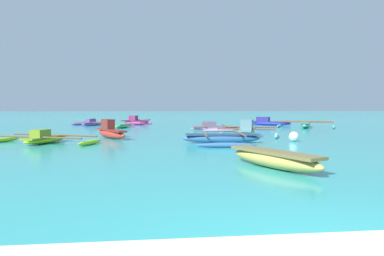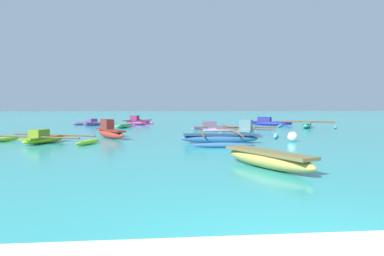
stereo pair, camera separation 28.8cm
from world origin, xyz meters
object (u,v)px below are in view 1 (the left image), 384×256
object	(u,v)px
moored_boat_4	(306,124)
moored_boat_5	(45,139)
moored_boat_3	(123,126)
moored_boat_10	(248,131)
moored_boat_7	(268,122)
moored_boat_9	(274,158)
moored_boat_8	(214,127)
moored_boat_1	(221,138)
moored_boat_6	(93,123)
mooring_buoy_0	(294,137)
moored_boat_2	(136,122)
moored_boat_0	(110,131)

from	to	relation	value
moored_boat_4	moored_boat_5	bearing A→B (deg)	148.51
moored_boat_3	moored_boat_10	world-z (taller)	moored_boat_10
moored_boat_7	moored_boat_9	world-z (taller)	moored_boat_7
moored_boat_7	moored_boat_9	size ratio (longest dim) A/B	1.13
moored_boat_3	moored_boat_8	size ratio (longest dim) A/B	0.73
moored_boat_1	moored_boat_10	xyz separation A→B (m)	(2.01, 3.07, 0.09)
moored_boat_1	moored_boat_6	world-z (taller)	moored_boat_6
moored_boat_10	moored_boat_1	bearing A→B (deg)	167.63
moored_boat_8	mooring_buoy_0	bearing A→B (deg)	-72.84
moored_boat_6	moored_boat_5	bearing A→B (deg)	-149.28
moored_boat_4	moored_boat_5	size ratio (longest dim) A/B	0.94
moored_boat_2	moored_boat_6	bearing A→B (deg)	-148.61
moored_boat_3	moored_boat_6	bearing A→B (deg)	62.34
moored_boat_2	moored_boat_9	distance (m)	21.89
moored_boat_10	mooring_buoy_0	bearing A→B (deg)	-130.55
moored_boat_3	moored_boat_8	xyz separation A→B (m)	(6.37, -3.45, 0.03)
mooring_buoy_0	moored_boat_9	bearing A→B (deg)	-116.64
moored_boat_8	moored_boat_10	bearing A→B (deg)	-79.55
moored_boat_1	moored_boat_4	distance (m)	13.48
moored_boat_9	moored_boat_3	bearing A→B (deg)	173.18
moored_boat_8	moored_boat_9	world-z (taller)	moored_boat_8
moored_boat_3	moored_boat_6	size ratio (longest dim) A/B	0.62
moored_boat_4	mooring_buoy_0	distance (m)	11.22
moored_boat_0	moored_boat_3	distance (m)	8.48
moored_boat_0	moored_boat_3	xyz separation A→B (m)	(-0.17, 8.48, -0.17)
moored_boat_6	moored_boat_9	size ratio (longest dim) A/B	1.25
moored_boat_10	moored_boat_7	bearing A→B (deg)	-2.65
moored_boat_0	moored_boat_5	xyz separation A→B (m)	(-2.50, -2.25, -0.13)
moored_boat_5	moored_boat_10	world-z (taller)	moored_boat_10
moored_boat_9	moored_boat_2	bearing A→B (deg)	168.34
moored_boat_10	moored_boat_0	bearing A→B (deg)	110.90
moored_boat_6	moored_boat_10	world-z (taller)	moored_boat_10
moored_boat_9	moored_boat_0	bearing A→B (deg)	-173.82
moored_boat_3	moored_boat_4	xyz separation A→B (m)	(13.84, -1.12, 0.06)
moored_boat_5	moored_boat_6	bearing A→B (deg)	24.18
moored_boat_6	mooring_buoy_0	xyz separation A→B (m)	(11.53, -14.60, 0.04)
moored_boat_9	mooring_buoy_0	xyz separation A→B (m)	(3.24, 6.46, -0.02)
moored_boat_0	moored_boat_6	xyz separation A→B (m)	(-2.96, 11.97, -0.14)
moored_boat_3	moored_boat_10	distance (m)	11.18
moored_boat_10	mooring_buoy_0	distance (m)	3.01
moored_boat_3	moored_boat_5	xyz separation A→B (m)	(-2.33, -10.73, 0.04)
moored_boat_6	moored_boat_9	world-z (taller)	moored_boat_6
moored_boat_0	moored_boat_5	size ratio (longest dim) A/B	0.64
moored_boat_9	moored_boat_4	bearing A→B (deg)	128.91
mooring_buoy_0	moored_boat_1	bearing A→B (deg)	-172.92
moored_boat_5	moored_boat_8	world-z (taller)	moored_boat_5
moored_boat_5	moored_boat_10	xyz separation A→B (m)	(9.63, 2.26, 0.10)
moored_boat_4	moored_boat_9	size ratio (longest dim) A/B	1.48
moored_boat_0	mooring_buoy_0	size ratio (longest dim) A/B	6.91
moored_boat_6	mooring_buoy_0	bearing A→B (deg)	-112.82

